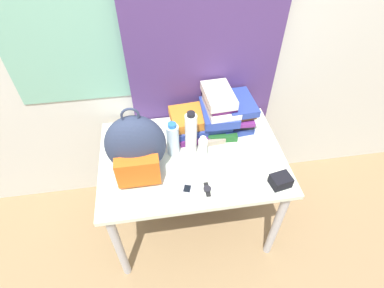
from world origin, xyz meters
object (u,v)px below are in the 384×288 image
at_px(sports_bottle, 190,134).
at_px(wristwatch, 207,189).
at_px(book_stack_right, 237,113).
at_px(sunscreen_bottle, 203,148).
at_px(water_bottle, 173,139).
at_px(sunglasses_case, 213,141).
at_px(camera_pouch, 281,181).
at_px(book_stack_left, 190,122).
at_px(book_stack_center, 219,111).
at_px(cell_phone, 187,189).
at_px(backpack, 136,147).

bearing_deg(sports_bottle, wristwatch, -80.84).
xyz_separation_m(book_stack_right, sunscreen_bottle, (-0.26, -0.24, -0.03)).
distance_m(water_bottle, sunscreen_bottle, 0.18).
relative_size(sunglasses_case, camera_pouch, 1.30).
distance_m(book_stack_left, book_stack_center, 0.20).
xyz_separation_m(cell_phone, sunglasses_case, (0.21, 0.33, 0.01)).
relative_size(backpack, book_stack_left, 1.50).
distance_m(backpack, camera_pouch, 0.79).
bearing_deg(camera_pouch, water_bottle, 149.18).
height_order(water_bottle, sunglasses_case, water_bottle).
xyz_separation_m(book_stack_left, camera_pouch, (0.42, -0.50, -0.04)).
bearing_deg(book_stack_left, cell_phone, -99.98).
height_order(sunglasses_case, wristwatch, sunglasses_case).
bearing_deg(sunglasses_case, book_stack_left, 133.61).
relative_size(backpack, camera_pouch, 3.66).
relative_size(backpack, book_stack_right, 1.54).
distance_m(water_bottle, sunglasses_case, 0.27).
bearing_deg(sunscreen_bottle, book_stack_center, 58.50).
distance_m(book_stack_left, water_bottle, 0.22).
height_order(book_stack_left, cell_phone, book_stack_left).
distance_m(sunscreen_bottle, camera_pouch, 0.47).
bearing_deg(book_stack_left, water_bottle, -125.04).
bearing_deg(sunglasses_case, wristwatch, -106.00).
distance_m(book_stack_right, sports_bottle, 0.38).
xyz_separation_m(sports_bottle, cell_phone, (-0.06, -0.28, -0.14)).
xyz_separation_m(book_stack_left, book_stack_right, (0.30, 0.01, 0.03)).
relative_size(backpack, sunscreen_bottle, 2.85).
distance_m(book_stack_center, water_bottle, 0.36).
xyz_separation_m(cell_phone, camera_pouch, (0.50, -0.04, 0.02)).
bearing_deg(sunscreen_bottle, book_stack_right, 42.29).
height_order(book_stack_center, camera_pouch, book_stack_center).
height_order(backpack, camera_pouch, backpack).
bearing_deg(wristwatch, book_stack_left, 93.07).
bearing_deg(wristwatch, water_bottle, 116.31).
distance_m(camera_pouch, wristwatch, 0.40).
distance_m(sunglasses_case, camera_pouch, 0.47).
bearing_deg(water_bottle, book_stack_center, 29.83).
bearing_deg(book_stack_center, cell_phone, -119.85).
xyz_separation_m(water_bottle, sunglasses_case, (0.25, 0.04, -0.09)).
bearing_deg(camera_pouch, book_stack_center, 115.23).
height_order(backpack, sports_bottle, backpack).
height_order(sunscreen_bottle, camera_pouch, sunscreen_bottle).
bearing_deg(cell_phone, wristwatch, -6.13).
bearing_deg(wristwatch, sports_bottle, 99.16).
bearing_deg(sports_bottle, backpack, -162.34).
relative_size(water_bottle, sports_bottle, 0.76).
bearing_deg(water_bottle, wristwatch, -63.69).
height_order(book_stack_right, sunglasses_case, book_stack_right).
relative_size(cell_phone, sunglasses_case, 0.74).
distance_m(book_stack_right, sunscreen_bottle, 0.35).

